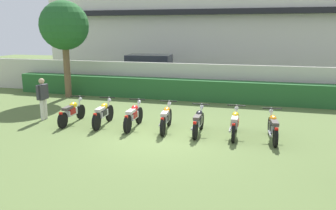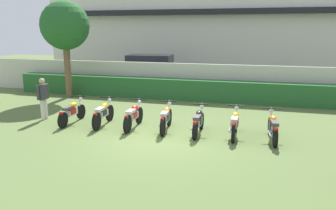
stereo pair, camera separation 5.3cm
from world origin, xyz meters
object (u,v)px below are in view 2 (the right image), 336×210
at_px(motorcycle_in_row_2, 133,116).
at_px(motorcycle_in_row_5, 235,123).
at_px(tree_near_inspector, 65,26).
at_px(motorcycle_in_row_4, 198,121).
at_px(motorcycle_in_row_1, 103,113).
at_px(inspector_person, 43,95).
at_px(motorcycle_in_row_3, 166,118).
at_px(motorcycle_in_row_6, 273,127).
at_px(motorcycle_in_row_0, 72,112).
at_px(parked_car, 152,70).

height_order(motorcycle_in_row_2, motorcycle_in_row_5, motorcycle_in_row_2).
distance_m(tree_near_inspector, motorcycle_in_row_4, 9.40).
bearing_deg(motorcycle_in_row_1, inspector_person, 82.01).
bearing_deg(motorcycle_in_row_3, motorcycle_in_row_4, -99.63).
bearing_deg(motorcycle_in_row_1, motorcycle_in_row_6, -95.18).
xyz_separation_m(motorcycle_in_row_5, inspector_person, (-7.31, 0.21, 0.50)).
xyz_separation_m(motorcycle_in_row_3, motorcycle_in_row_5, (2.34, -0.05, -0.00)).
xyz_separation_m(motorcycle_in_row_0, inspector_person, (-1.35, 0.21, 0.51)).
xyz_separation_m(parked_car, motorcycle_in_row_0, (-0.07, -9.30, -0.50)).
relative_size(motorcycle_in_row_2, motorcycle_in_row_6, 1.02).
bearing_deg(motorcycle_in_row_4, motorcycle_in_row_3, 85.27).
height_order(parked_car, motorcycle_in_row_2, parked_car).
distance_m(motorcycle_in_row_5, inspector_person, 7.33).
distance_m(parked_car, motorcycle_in_row_6, 11.76).
bearing_deg(inspector_person, motorcycle_in_row_1, -3.90).
xyz_separation_m(motorcycle_in_row_0, motorcycle_in_row_3, (3.63, 0.05, 0.02)).
relative_size(motorcycle_in_row_1, motorcycle_in_row_6, 1.03).
bearing_deg(parked_car, motorcycle_in_row_5, -61.89).
height_order(tree_near_inspector, motorcycle_in_row_4, tree_near_inspector).
distance_m(motorcycle_in_row_0, motorcycle_in_row_6, 7.15).
bearing_deg(tree_near_inspector, motorcycle_in_row_4, -30.38).
bearing_deg(motorcycle_in_row_3, parked_car, 15.46).
xyz_separation_m(tree_near_inspector, motorcycle_in_row_0, (2.87, -4.44, -3.13)).
xyz_separation_m(motorcycle_in_row_0, motorcycle_in_row_1, (1.26, 0.03, 0.02)).
relative_size(parked_car, motorcycle_in_row_4, 2.59).
bearing_deg(motorcycle_in_row_1, tree_near_inspector, 39.02).
bearing_deg(motorcycle_in_row_5, inspector_person, 87.29).
bearing_deg(motorcycle_in_row_0, motorcycle_in_row_2, -91.01).
relative_size(motorcycle_in_row_0, motorcycle_in_row_2, 1.02).
relative_size(parked_car, motorcycle_in_row_3, 2.51).
relative_size(tree_near_inspector, motorcycle_in_row_4, 2.71).
relative_size(motorcycle_in_row_1, inspector_person, 1.16).
bearing_deg(motorcycle_in_row_4, inspector_person, 87.03).
bearing_deg(motorcycle_in_row_6, motorcycle_in_row_5, 80.30).
height_order(motorcycle_in_row_0, motorcycle_in_row_1, motorcycle_in_row_1).
relative_size(tree_near_inspector, motorcycle_in_row_0, 2.56).
bearing_deg(motorcycle_in_row_2, tree_near_inspector, 48.36).
xyz_separation_m(motorcycle_in_row_0, motorcycle_in_row_4, (4.77, -0.04, 0.00)).
relative_size(motorcycle_in_row_0, motorcycle_in_row_6, 1.04).
relative_size(motorcycle_in_row_1, motorcycle_in_row_4, 1.05).
bearing_deg(motorcycle_in_row_0, motorcycle_in_row_5, -91.57).
height_order(parked_car, motorcycle_in_row_4, parked_car).
bearing_deg(motorcycle_in_row_3, motorcycle_in_row_1, 84.73).
bearing_deg(motorcycle_in_row_0, motorcycle_in_row_6, -92.18).
bearing_deg(motorcycle_in_row_2, motorcycle_in_row_5, -92.26).
height_order(parked_car, motorcycle_in_row_6, parked_car).
height_order(parked_car, tree_near_inspector, tree_near_inspector).
distance_m(motorcycle_in_row_2, motorcycle_in_row_4, 2.34).
relative_size(motorcycle_in_row_5, inspector_person, 1.13).
bearing_deg(parked_car, inspector_person, -103.11).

